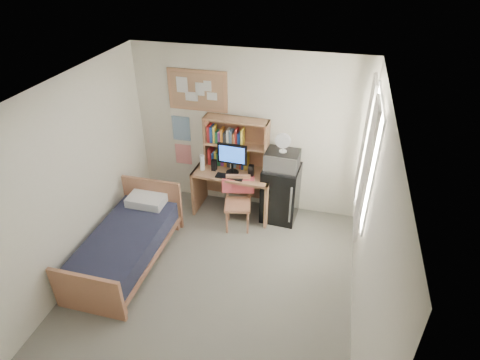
% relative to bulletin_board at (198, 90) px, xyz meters
% --- Properties ---
extents(floor, '(3.60, 4.20, 0.02)m').
position_rel_bulletin_board_xyz_m(floor, '(0.78, -2.08, -1.93)').
color(floor, gray).
rests_on(floor, ground).
extents(ceiling, '(3.60, 4.20, 0.02)m').
position_rel_bulletin_board_xyz_m(ceiling, '(0.78, -2.08, 0.68)').
color(ceiling, silver).
rests_on(ceiling, wall_back).
extents(wall_back, '(3.60, 0.04, 2.60)m').
position_rel_bulletin_board_xyz_m(wall_back, '(0.78, 0.02, -0.62)').
color(wall_back, white).
rests_on(wall_back, floor).
extents(wall_left, '(0.04, 4.20, 2.60)m').
position_rel_bulletin_board_xyz_m(wall_left, '(-1.02, -2.08, -0.62)').
color(wall_left, white).
rests_on(wall_left, floor).
extents(wall_right, '(0.04, 4.20, 2.60)m').
position_rel_bulletin_board_xyz_m(wall_right, '(2.58, -2.08, -0.62)').
color(wall_right, white).
rests_on(wall_right, floor).
extents(window_unit, '(0.10, 1.40, 1.70)m').
position_rel_bulletin_board_xyz_m(window_unit, '(2.53, -0.88, -0.32)').
color(window_unit, white).
rests_on(window_unit, wall_right).
extents(curtain_left, '(0.04, 0.55, 1.70)m').
position_rel_bulletin_board_xyz_m(curtain_left, '(2.50, -1.28, -0.32)').
color(curtain_left, white).
rests_on(curtain_left, wall_right).
extents(curtain_right, '(0.04, 0.55, 1.70)m').
position_rel_bulletin_board_xyz_m(curtain_right, '(2.50, -0.48, -0.32)').
color(curtain_right, white).
rests_on(curtain_right, wall_right).
extents(bulletin_board, '(0.94, 0.03, 0.64)m').
position_rel_bulletin_board_xyz_m(bulletin_board, '(0.00, 0.00, 0.00)').
color(bulletin_board, '#A77C58').
rests_on(bulletin_board, wall_back).
extents(poster_wave, '(0.30, 0.01, 0.42)m').
position_rel_bulletin_board_xyz_m(poster_wave, '(-0.32, 0.01, -0.67)').
color(poster_wave, '#27659E').
rests_on(poster_wave, wall_back).
extents(poster_japan, '(0.28, 0.01, 0.36)m').
position_rel_bulletin_board_xyz_m(poster_japan, '(-0.32, 0.01, -1.14)').
color(poster_japan, red).
rests_on(poster_japan, wall_back).
extents(desk, '(1.26, 0.67, 0.77)m').
position_rel_bulletin_board_xyz_m(desk, '(0.64, -0.31, -1.53)').
color(desk, '#B07C56').
rests_on(desk, floor).
extents(desk_chair, '(0.51, 0.51, 0.86)m').
position_rel_bulletin_board_xyz_m(desk_chair, '(0.80, -0.70, -1.49)').
color(desk_chair, '#B17554').
rests_on(desk_chair, floor).
extents(mini_fridge, '(0.57, 0.57, 0.92)m').
position_rel_bulletin_board_xyz_m(mini_fridge, '(1.39, -0.27, -1.46)').
color(mini_fridge, black).
rests_on(mini_fridge, floor).
extents(bed, '(0.91, 1.80, 0.49)m').
position_rel_bulletin_board_xyz_m(bed, '(-0.50, -1.85, -1.67)').
color(bed, black).
rests_on(bed, floor).
extents(hutch, '(1.01, 0.30, 0.82)m').
position_rel_bulletin_board_xyz_m(hutch, '(0.65, -0.16, -0.74)').
color(hutch, '#B07C56').
rests_on(hutch, desk).
extents(monitor, '(0.46, 0.06, 0.49)m').
position_rel_bulletin_board_xyz_m(monitor, '(0.64, -0.37, -0.90)').
color(monitor, black).
rests_on(monitor, desk).
extents(keyboard, '(0.44, 0.16, 0.02)m').
position_rel_bulletin_board_xyz_m(keyboard, '(0.63, -0.51, -1.14)').
color(keyboard, black).
rests_on(keyboard, desk).
extents(speaker_left, '(0.08, 0.08, 0.18)m').
position_rel_bulletin_board_xyz_m(speaker_left, '(0.34, -0.36, -1.06)').
color(speaker_left, black).
rests_on(speaker_left, desk).
extents(speaker_right, '(0.08, 0.08, 0.18)m').
position_rel_bulletin_board_xyz_m(speaker_right, '(0.94, -0.39, -1.06)').
color(speaker_right, black).
rests_on(speaker_right, desk).
extents(water_bottle, '(0.08, 0.08, 0.25)m').
position_rel_bulletin_board_xyz_m(water_bottle, '(0.16, -0.39, -1.02)').
color(water_bottle, white).
rests_on(water_bottle, desk).
extents(hoodie, '(0.52, 0.25, 0.24)m').
position_rel_bulletin_board_xyz_m(hoodie, '(0.76, -0.50, -1.26)').
color(hoodie, '#DB535B').
rests_on(hoodie, desk_chair).
extents(microwave, '(0.51, 0.40, 0.28)m').
position_rel_bulletin_board_xyz_m(microwave, '(1.39, -0.29, -0.86)').
color(microwave, '#BABABF').
rests_on(microwave, mini_fridge).
extents(desk_fan, '(0.24, 0.24, 0.28)m').
position_rel_bulletin_board_xyz_m(desk_fan, '(1.39, -0.29, -0.57)').
color(desk_fan, white).
rests_on(desk_fan, microwave).
extents(pillow, '(0.55, 0.39, 0.13)m').
position_rel_bulletin_board_xyz_m(pillow, '(-0.49, -1.10, -1.36)').
color(pillow, white).
rests_on(pillow, bed).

